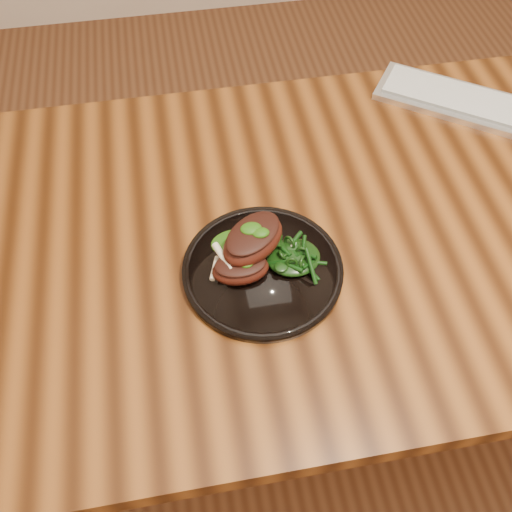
{
  "coord_description": "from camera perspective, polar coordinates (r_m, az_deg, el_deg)",
  "views": [
    {
      "loc": [
        -0.42,
        -0.6,
        1.51
      ],
      "look_at": [
        -0.32,
        -0.07,
        0.78
      ],
      "focal_mm": 40.0,
      "sensor_mm": 36.0,
      "label": 1
    }
  ],
  "objects": [
    {
      "name": "desk",
      "position": [
        1.12,
        15.87,
        1.83
      ],
      "size": [
        1.6,
        0.8,
        0.75
      ],
      "color": "#351706",
      "rests_on": "ground"
    },
    {
      "name": "plate",
      "position": [
        0.92,
        0.67,
        -1.37
      ],
      "size": [
        0.26,
        0.26,
        0.02
      ],
      "color": "black",
      "rests_on": "desk"
    },
    {
      "name": "lamb_chop_front",
      "position": [
        0.89,
        -1.6,
        -1.21
      ],
      "size": [
        0.1,
        0.06,
        0.04
      ],
      "color": "#46160D",
      "rests_on": "plate"
    },
    {
      "name": "lamb_chop_back",
      "position": [
        0.89,
        -0.35,
        1.7
      ],
      "size": [
        0.14,
        0.13,
        0.05
      ],
      "color": "#46160D",
      "rests_on": "plate"
    },
    {
      "name": "herb_smear",
      "position": [
        0.94,
        -1.89,
        1.39
      ],
      "size": [
        0.09,
        0.06,
        0.01
      ],
      "primitive_type": "ellipsoid",
      "color": "#154006",
      "rests_on": "plate"
    },
    {
      "name": "greens_heap",
      "position": [
        0.91,
        3.78,
        0.09
      ],
      "size": [
        0.09,
        0.08,
        0.03
      ],
      "color": "black",
      "rests_on": "plate"
    },
    {
      "name": "keyboard",
      "position": [
        1.28,
        21.29,
        13.86
      ],
      "size": [
        0.41,
        0.34,
        0.02
      ],
      "color": "silver",
      "rests_on": "desk"
    }
  ]
}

